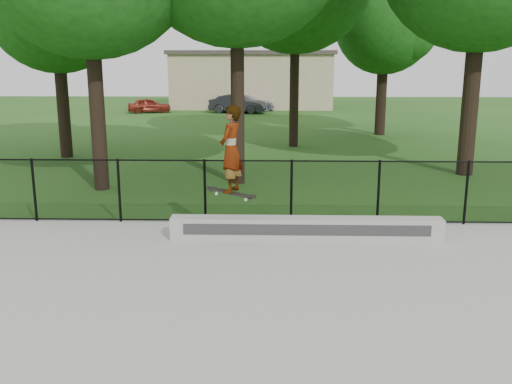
# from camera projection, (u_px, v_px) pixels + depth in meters

# --- Properties ---
(ground) EXTENTS (100.00, 100.00, 0.00)m
(ground) POSITION_uv_depth(u_px,v_px,m) (305.00, 353.00, 7.58)
(ground) COLOR #204B15
(ground) RESTS_ON ground
(concrete_slab) EXTENTS (14.00, 12.00, 0.06)m
(concrete_slab) POSITION_uv_depth(u_px,v_px,m) (305.00, 351.00, 7.57)
(concrete_slab) COLOR #989793
(concrete_slab) RESTS_ON ground
(grind_ledge) EXTENTS (5.74, 0.40, 0.47)m
(grind_ledge) POSITION_uv_depth(u_px,v_px,m) (306.00, 228.00, 12.08)
(grind_ledge) COLOR #AEADA9
(grind_ledge) RESTS_ON concrete_slab
(car_a) EXTENTS (3.20, 2.00, 1.02)m
(car_a) POSITION_uv_depth(u_px,v_px,m) (149.00, 105.00, 40.04)
(car_a) COLOR maroon
(car_a) RESTS_ON ground
(car_b) EXTENTS (3.72, 1.98, 1.29)m
(car_b) POSITION_uv_depth(u_px,v_px,m) (237.00, 104.00, 39.74)
(car_b) COLOR black
(car_b) RESTS_ON ground
(car_c) EXTENTS (4.03, 2.81, 1.17)m
(car_c) POSITION_uv_depth(u_px,v_px,m) (247.00, 103.00, 41.11)
(car_c) COLOR #959CA9
(car_c) RESTS_ON ground
(skater_airborne) EXTENTS (0.83, 0.75, 1.94)m
(skater_airborne) POSITION_uv_depth(u_px,v_px,m) (231.00, 151.00, 11.50)
(skater_airborne) COLOR black
(skater_airborne) RESTS_ON ground
(chainlink_fence) EXTENTS (16.06, 0.06, 1.50)m
(chainlink_fence) POSITION_uv_depth(u_px,v_px,m) (291.00, 192.00, 13.13)
(chainlink_fence) COLOR black
(chainlink_fence) RESTS_ON concrete_slab
(distant_building) EXTENTS (12.40, 6.40, 4.30)m
(distant_building) POSITION_uv_depth(u_px,v_px,m) (252.00, 79.00, 44.09)
(distant_building) COLOR #C8BB8D
(distant_building) RESTS_ON ground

